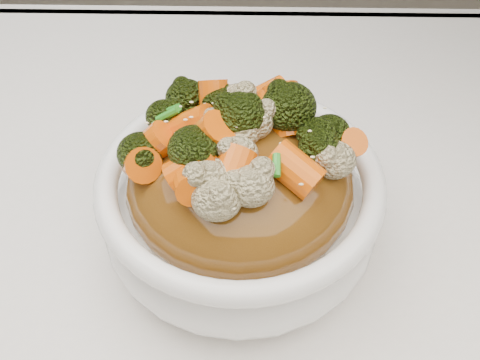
# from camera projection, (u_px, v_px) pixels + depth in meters

# --- Properties ---
(tablecloth) EXTENTS (1.20, 0.80, 0.04)m
(tablecloth) POSITION_uv_depth(u_px,v_px,m) (175.00, 315.00, 0.42)
(tablecloth) COLOR white
(tablecloth) RESTS_ON dining_table
(bowl) EXTENTS (0.23, 0.23, 0.08)m
(bowl) POSITION_uv_depth(u_px,v_px,m) (240.00, 208.00, 0.41)
(bowl) COLOR white
(bowl) RESTS_ON tablecloth
(sauce_base) EXTENTS (0.18, 0.18, 0.09)m
(sauce_base) POSITION_uv_depth(u_px,v_px,m) (240.00, 183.00, 0.39)
(sauce_base) COLOR #613A10
(sauce_base) RESTS_ON bowl
(carrots) EXTENTS (0.18, 0.18, 0.05)m
(carrots) POSITION_uv_depth(u_px,v_px,m) (240.00, 120.00, 0.35)
(carrots) COLOR #E05907
(carrots) RESTS_ON sauce_base
(broccoli) EXTENTS (0.18, 0.18, 0.04)m
(broccoli) POSITION_uv_depth(u_px,v_px,m) (240.00, 121.00, 0.35)
(broccoli) COLOR black
(broccoli) RESTS_ON sauce_base
(cauliflower) EXTENTS (0.18, 0.18, 0.03)m
(cauliflower) POSITION_uv_depth(u_px,v_px,m) (240.00, 123.00, 0.35)
(cauliflower) COLOR #C0B383
(cauliflower) RESTS_ON sauce_base
(scallions) EXTENTS (0.14, 0.14, 0.02)m
(scallions) POSITION_uv_depth(u_px,v_px,m) (240.00, 119.00, 0.35)
(scallions) COLOR #24821E
(scallions) RESTS_ON sauce_base
(sesame_seeds) EXTENTS (0.16, 0.16, 0.01)m
(sesame_seeds) POSITION_uv_depth(u_px,v_px,m) (240.00, 119.00, 0.35)
(sesame_seeds) COLOR beige
(sesame_seeds) RESTS_ON sauce_base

